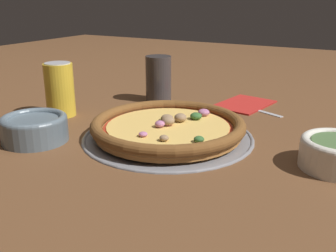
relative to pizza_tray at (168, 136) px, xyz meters
name	(u,v)px	position (x,y,z in m)	size (l,w,h in m)	color
ground_plane	(168,137)	(0.00, 0.00, 0.00)	(3.00, 3.00, 0.00)	brown
pizza_tray	(168,136)	(0.00, 0.00, 0.00)	(0.34, 0.34, 0.01)	gray
pizza	(168,126)	(0.00, 0.00, 0.02)	(0.31, 0.31, 0.04)	#A86B33
bowl_near	(34,127)	(-0.14, 0.22, 0.02)	(0.13, 0.13, 0.05)	slate
drinking_cup	(158,79)	(0.23, 0.16, 0.06)	(0.07, 0.07, 0.12)	#383333
napkin	(244,103)	(0.30, -0.05, 0.00)	(0.17, 0.14, 0.01)	#B2231E
fork	(248,107)	(0.28, -0.07, 0.00)	(0.08, 0.17, 0.00)	#B7B7BC
beverage_can	(60,90)	(0.01, 0.29, 0.06)	(0.07, 0.07, 0.12)	gold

